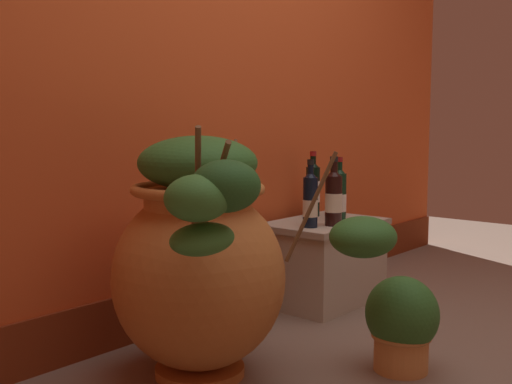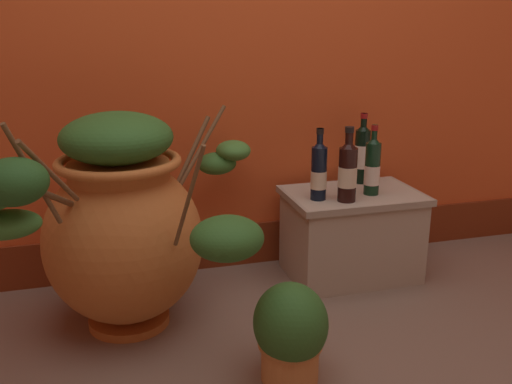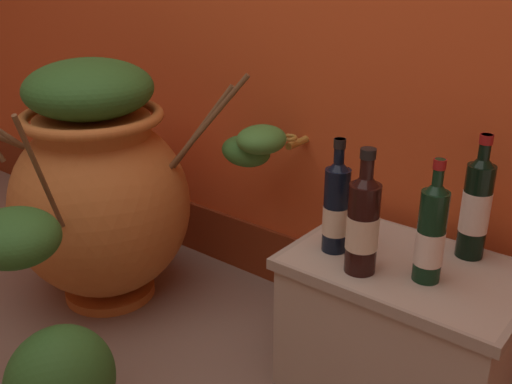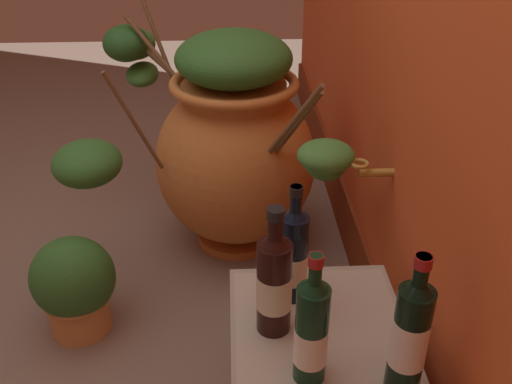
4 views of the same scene
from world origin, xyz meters
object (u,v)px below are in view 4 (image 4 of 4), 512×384
Objects in this scene: wine_bottle_right at (294,253)px; wine_bottle_back at (274,280)px; wine_bottle_left at (410,334)px; wine_bottle_middle at (312,330)px; terracotta_urn at (230,144)px; potted_shrub at (74,286)px.

wine_bottle_back reaches higher than wine_bottle_right.
wine_bottle_left is 1.07× the size of wine_bottle_middle.
wine_bottle_middle is (-0.04, -0.19, -0.02)m from wine_bottle_left.
wine_bottle_right is 0.97× the size of wine_bottle_back.
wine_bottle_left is 0.36m from wine_bottle_right.
wine_bottle_right is (-0.26, -0.01, 0.00)m from wine_bottle_middle.
terracotta_urn reaches higher than potted_shrub.
wine_bottle_back reaches higher than wine_bottle_middle.
wine_bottle_left is at bearing 16.87° from terracotta_urn.
terracotta_urn is 3.32× the size of wine_bottle_middle.
wine_bottle_middle is 0.26m from wine_bottle_right.
terracotta_urn reaches higher than wine_bottle_middle.
wine_bottle_middle is 1.00× the size of wine_bottle_right.
terracotta_urn is at bearing -163.13° from wine_bottle_left.
wine_bottle_right is 0.91× the size of potted_shrub.
terracotta_urn is 0.75m from potted_shrub.
terracotta_urn is 3.04× the size of potted_shrub.
wine_bottle_back is at bearing -26.80° from wine_bottle_right.
wine_bottle_left is at bearing 53.15° from wine_bottle_back.
wine_bottle_left is 1.14m from potted_shrub.
wine_bottle_right is at bearing 61.93° from potted_shrub.
wine_bottle_left is (1.14, 0.35, 0.13)m from terracotta_urn.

